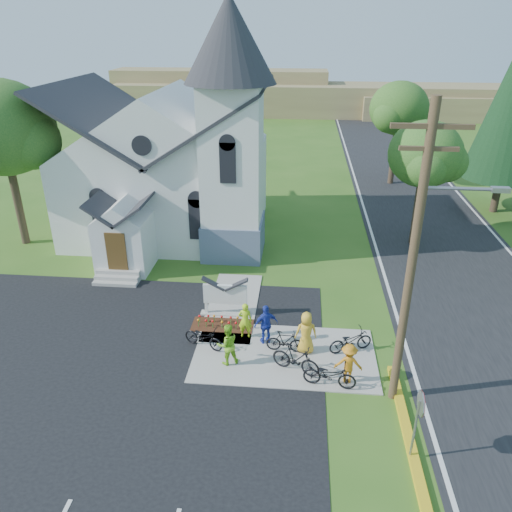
# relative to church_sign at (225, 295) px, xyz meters

# --- Properties ---
(ground) EXTENTS (120.00, 120.00, 0.00)m
(ground) POSITION_rel_church_sign_xyz_m (1.20, -3.20, -1.03)
(ground) COLOR #345F1B
(ground) RESTS_ON ground
(parking_lot) EXTENTS (20.00, 16.00, 0.02)m
(parking_lot) POSITION_rel_church_sign_xyz_m (-5.80, -5.20, -1.02)
(parking_lot) COLOR black
(parking_lot) RESTS_ON ground
(road) EXTENTS (8.00, 90.00, 0.02)m
(road) POSITION_rel_church_sign_xyz_m (11.20, 11.80, -1.02)
(road) COLOR black
(road) RESTS_ON ground
(sidewalk) EXTENTS (7.00, 4.00, 0.05)m
(sidewalk) POSITION_rel_church_sign_xyz_m (2.70, -2.70, -1.00)
(sidewalk) COLOR #A49E94
(sidewalk) RESTS_ON ground
(church) EXTENTS (12.35, 12.00, 13.00)m
(church) POSITION_rel_church_sign_xyz_m (-4.28, 9.28, 4.22)
(church) COLOR white
(church) RESTS_ON ground
(church_sign) EXTENTS (2.20, 0.40, 1.70)m
(church_sign) POSITION_rel_church_sign_xyz_m (0.00, 0.00, 0.00)
(church_sign) COLOR #A49E94
(church_sign) RESTS_ON ground
(flower_bed) EXTENTS (2.60, 1.10, 0.07)m
(flower_bed) POSITION_rel_church_sign_xyz_m (0.00, -0.90, -0.99)
(flower_bed) COLOR #3D1E10
(flower_bed) RESTS_ON ground
(utility_pole) EXTENTS (3.45, 0.28, 10.00)m
(utility_pole) POSITION_rel_church_sign_xyz_m (6.56, -4.70, 4.38)
(utility_pole) COLOR #412F20
(utility_pole) RESTS_ON ground
(stop_sign) EXTENTS (0.11, 0.76, 2.48)m
(stop_sign) POSITION_rel_church_sign_xyz_m (6.63, -7.40, 0.75)
(stop_sign) COLOR gray
(stop_sign) RESTS_ON ground
(tree_lot_corner) EXTENTS (5.60, 5.60, 9.15)m
(tree_lot_corner) POSITION_rel_church_sign_xyz_m (-12.80, 6.80, 5.58)
(tree_lot_corner) COLOR #35281D
(tree_lot_corner) RESTS_ON ground
(tree_road_near) EXTENTS (4.00, 4.00, 7.05)m
(tree_road_near) POSITION_rel_church_sign_xyz_m (9.70, 8.80, 4.18)
(tree_road_near) COLOR #35281D
(tree_road_near) RESTS_ON ground
(tree_road_mid) EXTENTS (4.40, 4.40, 7.80)m
(tree_road_mid) POSITION_rel_church_sign_xyz_m (10.20, 20.80, 4.75)
(tree_road_mid) COLOR #35281D
(tree_road_mid) RESTS_ON ground
(distant_hills) EXTENTS (61.00, 10.00, 5.60)m
(distant_hills) POSITION_rel_church_sign_xyz_m (4.56, 53.13, 1.15)
(distant_hills) COLOR olive
(distant_hills) RESTS_ON ground
(cyclist_0) EXTENTS (0.57, 0.37, 1.55)m
(cyclist_0) POSITION_rel_church_sign_xyz_m (1.05, -1.63, -0.20)
(cyclist_0) COLOR #AFDB19
(cyclist_0) RESTS_ON sidewalk
(bike_0) EXTENTS (1.82, 1.21, 0.90)m
(bike_0) POSITION_rel_church_sign_xyz_m (-0.50, -2.50, -0.53)
(bike_0) COLOR black
(bike_0) RESTS_ON sidewalk
(cyclist_1) EXTENTS (0.99, 0.90, 1.67)m
(cyclist_1) POSITION_rel_church_sign_xyz_m (0.59, -3.42, -0.14)
(cyclist_1) COLOR #86CC26
(cyclist_1) RESTS_ON sidewalk
(bike_1) EXTENTS (1.94, 1.26, 1.13)m
(bike_1) POSITION_rel_church_sign_xyz_m (3.14, -3.71, -0.41)
(bike_1) COLOR black
(bike_1) RESTS_ON sidewalk
(cyclist_2) EXTENTS (1.07, 0.78, 1.68)m
(cyclist_2) POSITION_rel_church_sign_xyz_m (1.92, -1.95, -0.14)
(cyclist_2) COLOR #2235AA
(cyclist_2) RESTS_ON sidewalk
(bike_2) EXTENTS (1.94, 0.93, 0.98)m
(bike_2) POSITION_rel_church_sign_xyz_m (4.34, -4.40, -0.49)
(bike_2) COLOR black
(bike_2) RESTS_ON sidewalk
(cyclist_3) EXTENTS (1.02, 0.62, 1.54)m
(cyclist_3) POSITION_rel_church_sign_xyz_m (5.00, -4.07, -0.21)
(cyclist_3) COLOR orange
(cyclist_3) RESTS_ON sidewalk
(bike_3) EXTENTS (1.52, 0.51, 0.90)m
(bike_3) POSITION_rel_church_sign_xyz_m (2.71, -2.48, -0.53)
(bike_3) COLOR black
(bike_3) RESTS_ON sidewalk
(cyclist_4) EXTENTS (0.91, 0.66, 1.73)m
(cyclist_4) POSITION_rel_church_sign_xyz_m (3.50, -2.42, -0.11)
(cyclist_4) COLOR gold
(cyclist_4) RESTS_ON sidewalk
(bike_4) EXTENTS (1.89, 1.26, 0.94)m
(bike_4) POSITION_rel_church_sign_xyz_m (5.23, -2.23, -0.51)
(bike_4) COLOR black
(bike_4) RESTS_ON sidewalk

